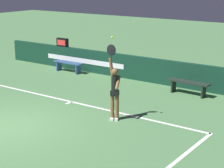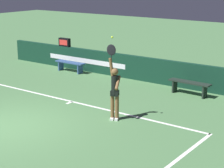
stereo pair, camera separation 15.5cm
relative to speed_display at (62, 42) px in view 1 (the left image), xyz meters
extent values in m
plane|color=#4A7748|center=(4.00, -6.97, -1.23)|extent=(60.00, 60.00, 0.00)
cube|color=white|center=(4.00, -4.01, -1.23)|extent=(10.39, 0.11, 0.00)
cube|color=white|center=(4.00, -4.16, -1.23)|extent=(0.11, 0.30, 0.00)
cube|color=#103425|center=(4.00, 0.00, -0.71)|extent=(14.63, 0.19, 1.03)
cube|color=silver|center=(1.37, -0.10, -0.73)|extent=(4.49, 0.01, 0.22)
cube|color=black|center=(0.00, 0.00, 0.00)|extent=(0.63, 0.17, 0.40)
cube|color=red|center=(0.00, -0.09, 0.00)|extent=(0.49, 0.01, 0.25)
cylinder|color=brown|center=(6.36, -4.58, -0.82)|extent=(0.12, 0.12, 0.82)
cylinder|color=brown|center=(6.23, -4.64, -0.82)|extent=(0.12, 0.12, 0.82)
cube|color=white|center=(6.37, -4.60, -1.19)|extent=(0.18, 0.26, 0.07)
cube|color=white|center=(6.23, -4.66, -1.19)|extent=(0.18, 0.26, 0.07)
cylinder|color=black|center=(6.29, -4.61, -0.12)|extent=(0.22, 0.22, 0.58)
cube|color=black|center=(6.29, -4.61, -0.37)|extent=(0.30, 0.28, 0.16)
sphere|color=brown|center=(6.29, -4.61, 0.30)|extent=(0.22, 0.22, 0.22)
cylinder|color=brown|center=(6.19, -4.65, 0.44)|extent=(0.19, 0.15, 0.55)
cylinder|color=brown|center=(6.42, -4.63, -0.02)|extent=(0.25, 0.44, 0.38)
ellipsoid|color=black|center=(6.19, -4.65, 0.97)|extent=(0.30, 0.14, 0.37)
cylinder|color=black|center=(6.19, -4.65, 0.78)|extent=(0.03, 0.03, 0.18)
sphere|color=#C8E737|center=(6.33, -4.80, 1.38)|extent=(0.07, 0.07, 0.07)
cube|color=black|center=(6.99, -0.79, -0.74)|extent=(1.66, 0.43, 0.05)
cube|color=black|center=(6.37, -0.77, -0.98)|extent=(0.07, 0.32, 0.49)
cube|color=black|center=(7.61, -0.82, -0.98)|extent=(0.07, 0.32, 0.49)
cube|color=#345085|center=(0.87, -0.61, -0.78)|extent=(1.58, 0.38, 0.05)
cube|color=#345085|center=(0.27, -0.60, -1.00)|extent=(0.06, 0.32, 0.45)
cube|color=#345085|center=(1.47, -0.61, -1.00)|extent=(0.06, 0.32, 0.45)
camera|label=1|loc=(13.09, -14.36, 3.12)|focal=64.86mm
camera|label=2|loc=(13.22, -14.27, 3.12)|focal=64.86mm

